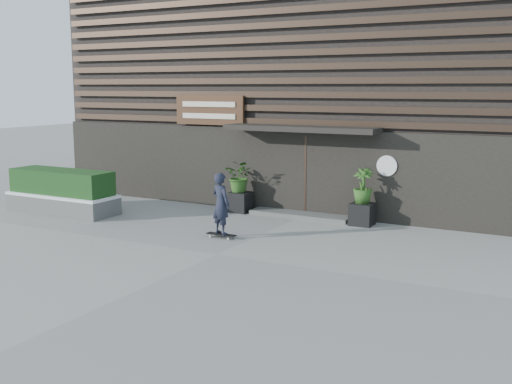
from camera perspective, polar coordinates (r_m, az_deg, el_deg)
The scene contains 11 objects.
ground at distance 13.79m, azimuth -3.64°, elevation -5.82°, with size 80.00×80.00×0.00m, color gray.
entrance_step at distance 17.74m, azimuth 4.20°, elevation -2.12°, with size 3.00×0.80×0.12m, color #50514E.
planter_pot_left at distance 18.36m, azimuth -1.48°, elevation -0.93°, with size 0.60×0.60×0.60m, color black.
bamboo_left at distance 18.23m, azimuth -1.49°, elevation 1.48°, with size 0.86×0.75×0.96m, color #2D591E.
planter_pot_right at distance 16.85m, azimuth 9.85°, elevation -2.04°, with size 0.60×0.60×0.60m, color black.
bamboo_right at distance 16.71m, azimuth 9.92°, elevation 0.58°, with size 0.54×0.54×0.96m, color #2D591E.
raised_bed at distance 19.18m, azimuth -17.53°, elevation -1.08°, with size 3.50×1.20×0.50m, color #525250.
snow_layer at distance 19.13m, azimuth -17.57°, elevation -0.23°, with size 3.50×1.20×0.08m, color white.
hedge at distance 19.07m, azimuth -17.63°, elevation 0.93°, with size 3.30×1.00×0.70m, color #163A15.
building at distance 22.38m, azimuth 10.00°, elevation 10.33°, with size 18.00×11.00×8.00m.
skateboarder at distance 15.11m, azimuth -3.29°, elevation -1.13°, with size 0.78×0.54×1.63m.
Camera 1 is at (7.02, -11.29, 3.69)m, focal length 43.00 mm.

